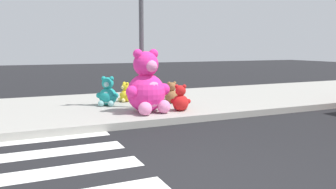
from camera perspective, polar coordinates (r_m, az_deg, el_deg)
ground_plane at (r=4.11m, az=3.94°, el=-15.02°), size 60.00×60.00×0.00m
sidewalk at (r=8.85m, az=-12.15°, el=-2.24°), size 28.00×4.40×0.15m
sign_pole at (r=8.23m, az=-4.39°, el=9.56°), size 0.56×0.11×3.20m
plush_pink_large at (r=7.69m, az=-3.47°, el=1.20°), size 1.07×0.97×1.40m
plush_teal at (r=8.72m, az=-9.88°, el=0.10°), size 0.51×0.52×0.73m
plush_red at (r=7.91m, az=2.07°, el=-0.93°), size 0.43×0.44×0.61m
plush_tan at (r=9.32m, az=-2.50°, el=0.28°), size 0.39×0.40×0.55m
plush_yellow at (r=9.27m, az=-7.02°, el=0.12°), size 0.37×0.40×0.53m
plush_brown at (r=8.98m, az=0.58°, el=0.02°), size 0.43×0.38×0.56m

